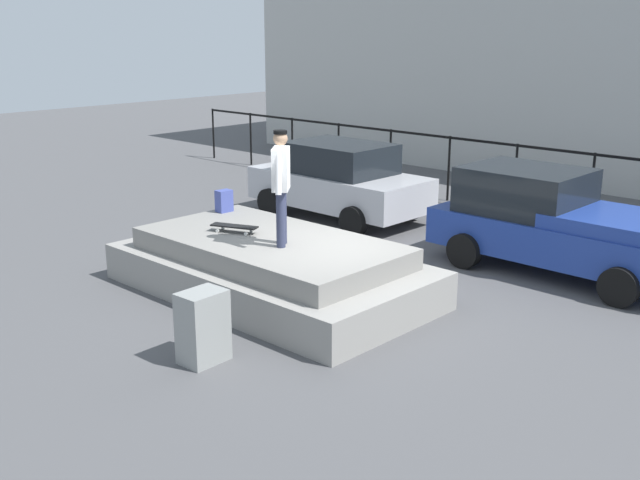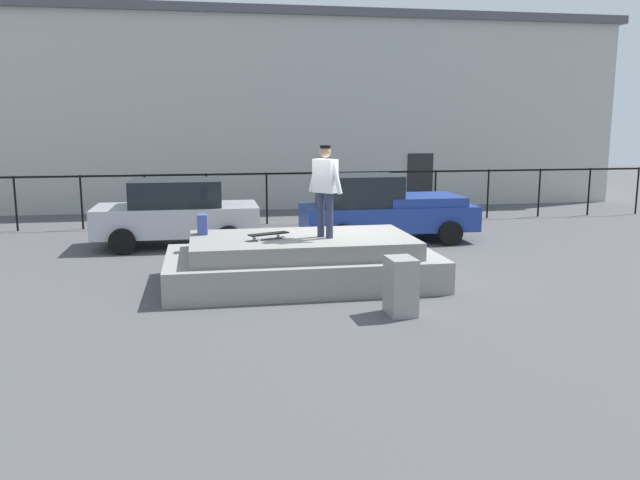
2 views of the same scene
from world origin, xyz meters
TOP-DOWN VIEW (x-y plane):
  - ground_plane at (0.00, 0.00)m, footprint 60.00×60.00m
  - concrete_ledge at (-1.00, -0.41)m, footprint 5.32×2.87m
  - skateboarder at (-0.56, -0.58)m, footprint 0.60×0.69m
  - skateboard at (-1.67, -0.59)m, footprint 0.82×0.49m
  - backpack at (-2.92, 0.23)m, footprint 0.22×0.29m
  - car_silver_sedan_near at (-3.57, 4.12)m, footprint 4.15×2.16m
  - car_blue_pickup_mid at (1.84, 3.84)m, footprint 4.61×2.12m
  - utility_box at (0.30, -2.83)m, footprint 0.46×0.62m
  - fence_row at (0.00, 7.32)m, footprint 24.06×0.06m
  - warehouse_building at (0.00, 14.19)m, footprint 26.72×7.33m

SIDE VIEW (x-z plane):
  - ground_plane at x=0.00m, z-range 0.00..0.00m
  - concrete_ledge at x=-1.00m, z-range -0.04..0.90m
  - utility_box at x=0.30m, z-range 0.00..0.97m
  - car_silver_sedan_near at x=-3.57m, z-range 0.02..1.73m
  - car_blue_pickup_mid at x=1.84m, z-range 0.00..1.79m
  - skateboard at x=-1.67m, z-range 0.98..1.10m
  - fence_row at x=0.00m, z-range 0.32..1.94m
  - backpack at x=-2.92m, z-range 0.94..1.34m
  - skateboarder at x=-0.56m, z-range 1.09..2.88m
  - warehouse_building at x=0.00m, z-range 0.01..7.19m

